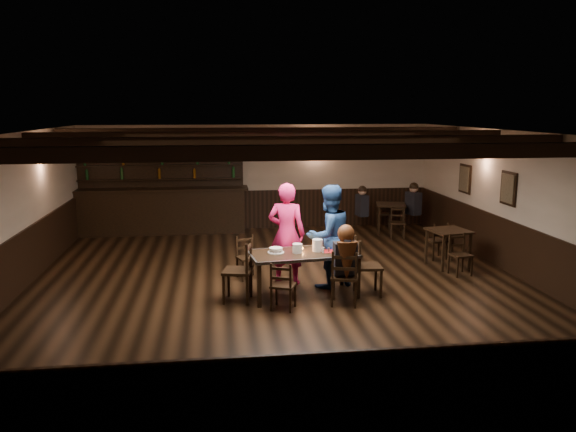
{
  "coord_description": "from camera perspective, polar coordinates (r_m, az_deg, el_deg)",
  "views": [
    {
      "loc": [
        -1.1,
        -9.51,
        3.11
      ],
      "look_at": [
        0.17,
        0.2,
        1.23
      ],
      "focal_mm": 35.0,
      "sensor_mm": 36.0,
      "label": 1
    }
  ],
  "objects": [
    {
      "name": "ground",
      "position": [
        10.07,
        -0.8,
        -7.1
      ],
      "size": [
        10.0,
        10.0,
        0.0
      ],
      "primitive_type": "plane",
      "color": "black",
      "rests_on": "ground"
    },
    {
      "name": "room_shell",
      "position": [
        9.71,
        -0.8,
        2.81
      ],
      "size": [
        9.02,
        10.02,
        2.71
      ],
      "color": "beige",
      "rests_on": "ground"
    },
    {
      "name": "dining_table",
      "position": [
        9.37,
        1.53,
        -4.11
      ],
      "size": [
        1.86,
        1.09,
        0.75
      ],
      "color": "black",
      "rests_on": "ground"
    },
    {
      "name": "chair_near_left",
      "position": [
        8.76,
        -0.6,
        -6.78
      ],
      "size": [
        0.46,
        0.45,
        0.77
      ],
      "color": "black",
      "rests_on": "ground"
    },
    {
      "name": "chair_near_right",
      "position": [
        8.97,
        5.76,
        -5.86
      ],
      "size": [
        0.52,
        0.51,
        0.91
      ],
      "color": "black",
      "rests_on": "ground"
    },
    {
      "name": "chair_end_left",
      "position": [
        9.17,
        -4.62,
        -5.09
      ],
      "size": [
        0.54,
        0.56,
        1.01
      ],
      "color": "black",
      "rests_on": "ground"
    },
    {
      "name": "chair_end_right",
      "position": [
        9.54,
        7.63,
        -4.63
      ],
      "size": [
        0.46,
        0.48,
        0.98
      ],
      "color": "black",
      "rests_on": "ground"
    },
    {
      "name": "chair_far_pushed",
      "position": [
        10.46,
        -4.25,
        -3.82
      ],
      "size": [
        0.46,
        0.45,
        0.78
      ],
      "color": "black",
      "rests_on": "ground"
    },
    {
      "name": "woman_pink",
      "position": [
        10.0,
        -0.15,
        -1.8
      ],
      "size": [
        0.77,
        0.63,
        1.83
      ],
      "primitive_type": "imported",
      "rotation": [
        0.0,
        0.0,
        2.82
      ],
      "color": "#D72B47",
      "rests_on": "ground"
    },
    {
      "name": "man_blue",
      "position": [
        9.84,
        4.16,
        -2.07
      ],
      "size": [
        1.09,
        0.99,
        1.81
      ],
      "primitive_type": "imported",
      "rotation": [
        0.0,
        0.0,
        3.57
      ],
      "color": "navy",
      "rests_on": "ground"
    },
    {
      "name": "seated_person",
      "position": [
        8.94,
        5.85,
        -3.75
      ],
      "size": [
        0.36,
        0.54,
        0.88
      ],
      "color": "black",
      "rests_on": "ground"
    },
    {
      "name": "cake",
      "position": [
        9.32,
        -1.24,
        -3.52
      ],
      "size": [
        0.28,
        0.28,
        0.09
      ],
      "color": "white",
      "rests_on": "dining_table"
    },
    {
      "name": "plate_stack_a",
      "position": [
        9.31,
        0.96,
        -3.29
      ],
      "size": [
        0.16,
        0.16,
        0.15
      ],
      "primitive_type": "cylinder",
      "color": "white",
      "rests_on": "dining_table"
    },
    {
      "name": "plate_stack_b",
      "position": [
        9.43,
        3.01,
        -2.97
      ],
      "size": [
        0.17,
        0.17,
        0.2
      ],
      "primitive_type": "cylinder",
      "color": "white",
      "rests_on": "dining_table"
    },
    {
      "name": "tea_light",
      "position": [
        9.45,
        1.47,
        -3.41
      ],
      "size": [
        0.05,
        0.05,
        0.06
      ],
      "color": "#A5A8AD",
      "rests_on": "dining_table"
    },
    {
      "name": "salt_shaker",
      "position": [
        9.34,
        3.6,
        -3.47
      ],
      "size": [
        0.04,
        0.04,
        0.09
      ],
      "primitive_type": "cylinder",
      "color": "silver",
      "rests_on": "dining_table"
    },
    {
      "name": "pepper_shaker",
      "position": [
        9.39,
        4.15,
        -3.43
      ],
      "size": [
        0.03,
        0.03,
        0.08
      ],
      "primitive_type": "cylinder",
      "color": "#A5A8AD",
      "rests_on": "dining_table"
    },
    {
      "name": "drink_glass",
      "position": [
        9.56,
        2.75,
        -3.08
      ],
      "size": [
        0.06,
        0.06,
        0.1
      ],
      "primitive_type": "cylinder",
      "color": "silver",
      "rests_on": "dining_table"
    },
    {
      "name": "menu_red",
      "position": [
        9.45,
        4.62,
        -3.57
      ],
      "size": [
        0.35,
        0.25,
        0.0
      ],
      "primitive_type": "cube",
      "rotation": [
        0.0,
        0.0,
        -0.04
      ],
      "color": "maroon",
      "rests_on": "dining_table"
    },
    {
      "name": "menu_blue",
      "position": [
        9.68,
        4.73,
        -3.23
      ],
      "size": [
        0.3,
        0.21,
        0.0
      ],
      "primitive_type": "cube",
      "rotation": [
        0.0,
        0.0,
        -0.05
      ],
      "color": "#0F184B",
      "rests_on": "dining_table"
    },
    {
      "name": "bar_counter",
      "position": [
        14.49,
        -12.74,
        1.15
      ],
      "size": [
        4.35,
        0.7,
        2.2
      ],
      "color": "black",
      "rests_on": "ground"
    },
    {
      "name": "back_table_a",
      "position": [
        11.56,
        16.0,
        -1.87
      ],
      "size": [
        0.84,
        0.84,
        0.75
      ],
      "color": "black",
      "rests_on": "ground"
    },
    {
      "name": "back_table_b",
      "position": [
        14.35,
        10.4,
        0.8
      ],
      "size": [
        0.87,
        0.87,
        0.75
      ],
      "color": "black",
      "rests_on": "ground"
    },
    {
      "name": "bg_patron_left",
      "position": [
        14.06,
        7.54,
        1.53
      ],
      "size": [
        0.28,
        0.4,
        0.76
      ],
      "color": "black",
      "rests_on": "ground"
    },
    {
      "name": "bg_patron_right",
      "position": [
        14.46,
        12.62,
        1.73
      ],
      "size": [
        0.35,
        0.45,
        0.81
      ],
      "color": "black",
      "rests_on": "ground"
    }
  ]
}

